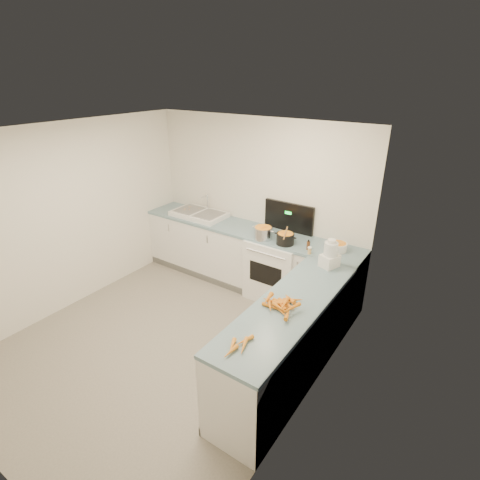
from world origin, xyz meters
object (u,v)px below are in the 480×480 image
Objects in this scene: mixing_bowl at (338,247)px; extract_bottle at (308,245)px; black_pot at (285,239)px; spice_jar at (310,251)px; food_processor at (330,255)px; stove at (277,266)px; sink at (199,214)px; steel_pot at (263,234)px.

extract_bottle is at bearing -151.77° from mixing_bowl.
black_pot reaches higher than mixing_bowl.
food_processor is at bearing -27.74° from spice_jar.
stove is 0.99m from mixing_bowl.
food_processor is at bearing -80.90° from mixing_bowl.
food_processor reaches higher than mixing_bowl.
mixing_bowl is at bearing 0.80° from sink.
sink is at bearing 172.81° from spice_jar.
sink is 2.29m from mixing_bowl.
stove is 0.58m from black_pot.
food_processor is (0.07, -0.46, 0.10)m from mixing_bowl.
food_processor is (1.07, -0.25, 0.07)m from steel_pot.
extract_bottle is at bearing 144.69° from food_processor.
spice_jar is at bearing -57.57° from extract_bottle.
steel_pot reaches higher than mixing_bowl.
sink is at bearing 169.65° from food_processor.
sink is 1.64m from black_pot.
black_pot is 2.16× the size of extract_bottle.
stove is 1.18m from food_processor.
sink is at bearing 172.11° from steel_pot.
steel_pot is 1.10m from food_processor.
sink is 2.47× the size of food_processor.
steel_pot is 2.33× the size of extract_bottle.
spice_jar is at bearing -13.28° from black_pot.
spice_jar is (-0.26, -0.29, -0.01)m from mixing_bowl.
mixing_bowl is 0.39m from spice_jar.
black_pot is at bearing -177.10° from extract_bottle.
stove reaches higher than sink.
food_processor reaches higher than sink.
stove is at bearing 155.53° from food_processor.
food_processor is at bearing -13.29° from steel_pot.
sink reaches higher than mixing_bowl.
stove is at bearing 141.16° from black_pot.
steel_pot is at bearing -167.97° from mixing_bowl.
steel_pot is 3.27× the size of spice_jar.
extract_bottle is at bearing 122.43° from spice_jar.
mixing_bowl is (0.66, 0.19, -0.01)m from black_pot.
stove is 1.58× the size of sink.
stove reaches higher than spice_jar.
stove is 1.54m from sink.
steel_pot is at bearing 166.71° from food_processor.
extract_bottle is 0.13m from spice_jar.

